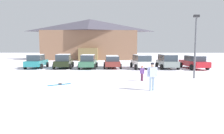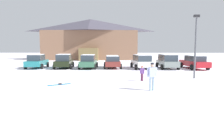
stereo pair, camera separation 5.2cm
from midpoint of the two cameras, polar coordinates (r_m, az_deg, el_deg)
The scene contains 13 objects.
ground at distance 10.28m, azimuth -5.32°, elevation -8.87°, with size 160.00×160.00×0.00m, color white.
ski_lodge at distance 42.82m, azimuth -6.32°, elevation 7.93°, with size 19.90×9.68×8.42m.
parked_teal_hatchback at distance 26.33m, azimuth -20.81°, elevation 1.57°, with size 2.38×4.43×1.71m.
parked_black_sedan at distance 25.39m, azimuth -13.68°, elevation 1.66°, with size 2.50×4.68×1.73m.
parked_green_coupe at distance 24.52m, azimuth -6.87°, elevation 1.60°, with size 2.18×4.53×1.69m.
parked_maroon_van at distance 24.65m, azimuth -0.02°, elevation 1.66°, with size 2.29×4.21×1.55m.
parked_white_suv at distance 24.35m, azimuth 8.32°, elevation 1.69°, with size 2.49×4.47×1.68m.
parked_grey_wagon at distance 24.80m, azimuth 15.40°, elevation 1.67°, with size 2.21×4.06×1.74m.
parked_red_sedan at distance 25.80m, azimuth 22.29°, elevation 1.35°, with size 2.37×4.92×1.61m.
skier_child_in_purple_jacket at distance 15.40m, azimuth 8.49°, elevation -1.54°, with size 0.32×0.34×1.16m.
skier_adult_in_blue_parka at distance 12.06m, azimuth 11.30°, elevation -2.23°, with size 0.61×0.31×1.67m.
pair_of_skis at distance 14.25m, azimuth -14.80°, elevation -4.85°, with size 1.51×1.11×0.08m.
lamp_post at distance 17.77m, azimuth 22.65°, elevation 6.40°, with size 0.44×0.24×5.18m.
Camera 1 is at (1.09, -9.89, 2.58)m, focal length 32.00 mm.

